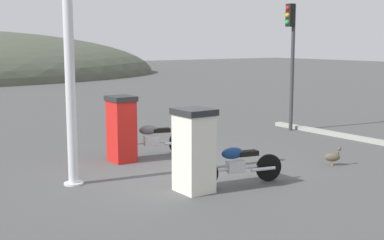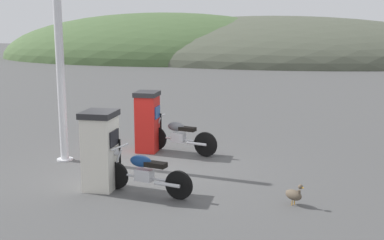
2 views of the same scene
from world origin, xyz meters
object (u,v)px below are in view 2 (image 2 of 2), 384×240
fuel_pump_far (148,121)px  fuel_pump_near (100,150)px  wandering_duck (294,194)px  motorcycle_near_pump (145,172)px  motorcycle_far_pump (179,135)px  canopy_support_pole (61,83)px

fuel_pump_far → fuel_pump_near: bearing=-90.0°
fuel_pump_near → wandering_duck: 3.97m
fuel_pump_far → motorcycle_near_pump: bearing=-73.1°
fuel_pump_far → wandering_duck: (3.92, -3.19, -0.60)m
fuel_pump_near → fuel_pump_far: fuel_pump_near is taller
wandering_duck → motorcycle_near_pump: bearing=-179.7°
fuel_pump_near → fuel_pump_far: bearing=90.0°
motorcycle_far_pump → canopy_support_pole: 3.28m
fuel_pump_near → wandering_duck: size_ratio=3.66×
motorcycle_far_pump → canopy_support_pole: canopy_support_pole is taller
fuel_pump_near → motorcycle_far_pump: size_ratio=0.79×
fuel_pump_near → canopy_support_pole: bearing=134.2°
canopy_support_pole → motorcycle_far_pump: bearing=26.8°
fuel_pump_near → wandering_duck: fuel_pump_near is taller
wandering_duck → canopy_support_pole: (-5.68, 1.89, 1.74)m
fuel_pump_near → motorcycle_near_pump: (0.98, -0.09, -0.39)m
motorcycle_near_pump → canopy_support_pole: canopy_support_pole is taller
canopy_support_pole → wandering_duck: bearing=-18.4°
fuel_pump_near → motorcycle_near_pump: fuel_pump_near is taller
motorcycle_near_pump → wandering_duck: motorcycle_near_pump is taller
wandering_duck → fuel_pump_far: bearing=140.9°
fuel_pump_near → motorcycle_far_pump: 3.26m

